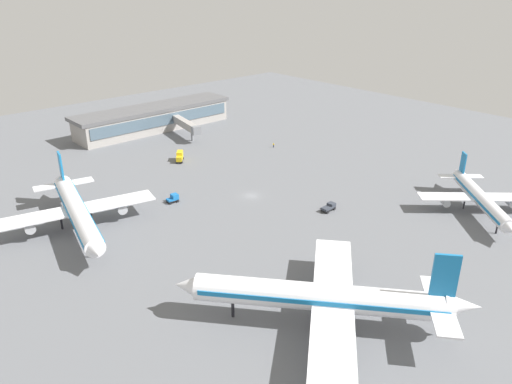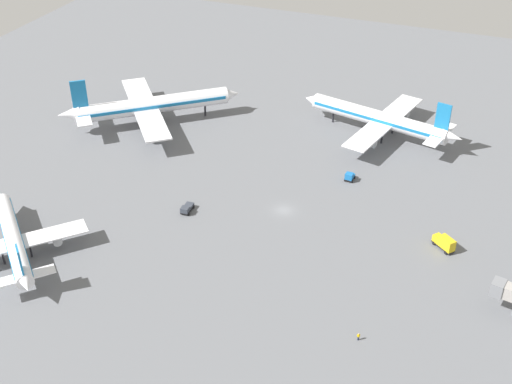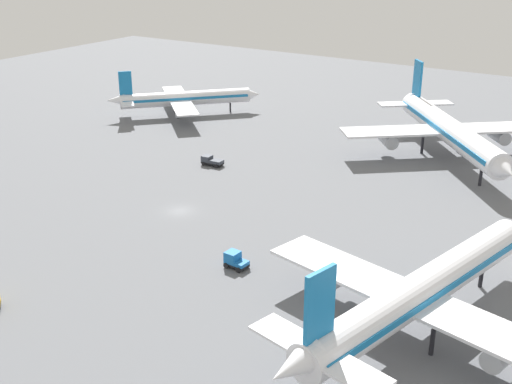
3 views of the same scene
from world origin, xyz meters
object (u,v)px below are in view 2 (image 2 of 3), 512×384
at_px(airplane_distant, 13,239).
at_px(catering_truck, 444,243).
at_px(ground_crew_worker, 358,337).
at_px(baggage_tug, 350,177).
at_px(airplane_taxiing, 150,105).
at_px(airplane_at_gate, 380,119).
at_px(pushback_tractor, 187,208).

height_order(airplane_distant, catering_truck, airplane_distant).
bearing_deg(ground_crew_worker, baggage_tug, -9.64).
relative_size(airplane_taxiing, catering_truck, 8.14).
relative_size(catering_truck, baggage_tug, 1.67).
distance_m(airplane_taxiing, catering_truck, 95.56).
xyz_separation_m(airplane_at_gate, catering_truck, (-47.32, -25.75, -3.76)).
distance_m(airplane_at_gate, baggage_tug, 27.36).
height_order(airplane_distant, pushback_tractor, airplane_distant).
bearing_deg(airplane_at_gate, catering_truck, 131.57).
bearing_deg(pushback_tractor, catering_truck, 94.10).
height_order(airplane_at_gate, airplane_distant, airplane_at_gate).
height_order(pushback_tractor, ground_crew_worker, pushback_tractor).
distance_m(pushback_tractor, ground_crew_worker, 55.83).
bearing_deg(ground_crew_worker, pushback_tractor, 35.64).
height_order(airplane_taxiing, airplane_distant, airplane_taxiing).
xyz_separation_m(airplane_distant, pushback_tractor, (28.92, -27.54, -3.38)).
relative_size(airplane_at_gate, baggage_tug, 14.72).
height_order(airplane_at_gate, catering_truck, airplane_at_gate).
height_order(airplane_distant, baggage_tug, airplane_distant).
xyz_separation_m(airplane_distant, catering_truck, (37.07, -87.56, -2.65)).
bearing_deg(pushback_tractor, airplane_distant, -47.23).
height_order(catering_truck, ground_crew_worker, catering_truck).
bearing_deg(airplane_distant, airplane_at_gate, -83.16).
xyz_separation_m(pushback_tractor, ground_crew_worker, (-26.29, -49.25, -0.12)).
bearing_deg(airplane_at_gate, baggage_tug, 100.07).
relative_size(airplane_distant, pushback_tractor, 6.99).
bearing_deg(pushback_tractor, baggage_tug, 127.26).
relative_size(airplane_distant, ground_crew_worker, 18.87).
distance_m(pushback_tractor, catering_truck, 60.58).
xyz_separation_m(catering_truck, baggage_tug, (20.33, 27.14, -0.54)).
bearing_deg(baggage_tug, catering_truck, 56.85).
height_order(baggage_tug, ground_crew_worker, baggage_tug).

